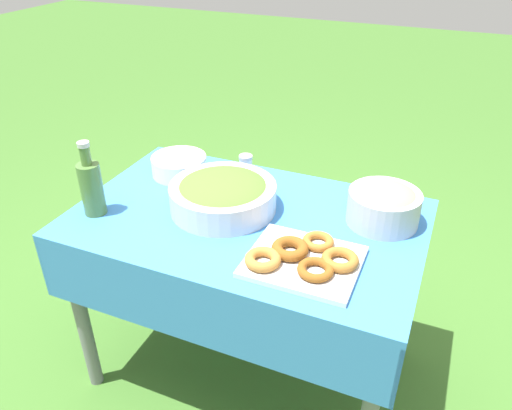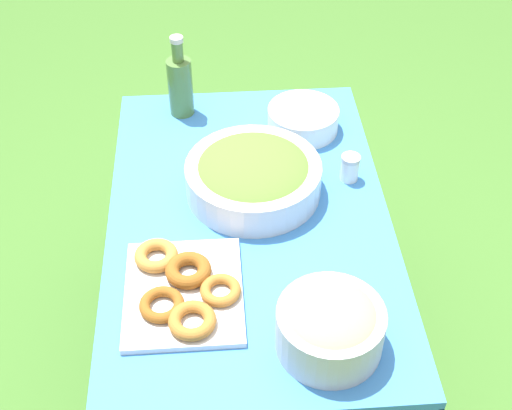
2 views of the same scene
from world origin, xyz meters
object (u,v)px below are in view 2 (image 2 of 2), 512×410
(salad_bowl, at_px, (253,175))
(donut_platter, at_px, (183,289))
(olive_oil_bottle, at_px, (180,84))
(pasta_bowl, at_px, (330,325))
(plate_stack, at_px, (303,119))

(salad_bowl, distance_m, donut_platter, 0.40)
(salad_bowl, bearing_deg, olive_oil_bottle, 26.53)
(pasta_bowl, distance_m, donut_platter, 0.36)
(pasta_bowl, relative_size, olive_oil_bottle, 0.90)
(donut_platter, bearing_deg, salad_bowl, -28.23)
(salad_bowl, relative_size, pasta_bowl, 1.55)
(salad_bowl, height_order, pasta_bowl, pasta_bowl)
(donut_platter, bearing_deg, plate_stack, -29.74)
(pasta_bowl, xyz_separation_m, olive_oil_bottle, (0.90, 0.32, 0.03))
(salad_bowl, bearing_deg, plate_stack, -31.62)
(olive_oil_bottle, bearing_deg, salad_bowl, -153.47)
(pasta_bowl, distance_m, olive_oil_bottle, 0.95)
(pasta_bowl, bearing_deg, salad_bowl, 13.92)
(donut_platter, bearing_deg, olive_oil_bottle, 0.37)
(salad_bowl, xyz_separation_m, plate_stack, (0.27, -0.17, -0.02))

